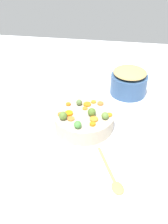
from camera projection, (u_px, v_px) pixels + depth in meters
name	position (u px, v px, depth m)	size (l,w,h in m)	color
tabletop	(81.00, 128.00, 1.28)	(2.40, 2.40, 0.02)	silver
serving_bowl_carrots	(84.00, 120.00, 1.26)	(0.30, 0.30, 0.08)	#B6A891
metal_pot	(129.00, 84.00, 1.50)	(0.21, 0.21, 0.12)	#31507C
stuffing_mound	(130.00, 72.00, 1.45)	(0.19, 0.19, 0.04)	tan
carrot_slice_0	(93.00, 124.00, 1.16)	(0.03, 0.03, 0.01)	orange
carrot_slice_1	(94.00, 102.00, 1.31)	(0.03, 0.03, 0.01)	orange
carrot_slice_2	(69.00, 113.00, 1.23)	(0.04, 0.04, 0.01)	orange
carrot_slice_3	(71.00, 119.00, 1.20)	(0.03, 0.03, 0.01)	orange
carrot_slice_4	(87.00, 104.00, 1.29)	(0.04, 0.04, 0.01)	orange
carrot_slice_5	(94.00, 119.00, 1.19)	(0.04, 0.04, 0.01)	orange
carrot_slice_6	(61.00, 114.00, 1.22)	(0.03, 0.03, 0.01)	orange
carrot_slice_7	(109.00, 115.00, 1.22)	(0.03, 0.03, 0.01)	orange
carrot_slice_8	(85.00, 108.00, 1.26)	(0.03, 0.03, 0.01)	orange
carrot_slice_9	(68.00, 104.00, 1.29)	(0.02, 0.02, 0.01)	orange
carrot_slice_10	(100.00, 104.00, 1.30)	(0.03, 0.03, 0.01)	orange
brussels_sprout_0	(79.00, 102.00, 1.29)	(0.03, 0.03, 0.03)	#55703C
brussels_sprout_1	(63.00, 116.00, 1.19)	(0.04, 0.04, 0.04)	#55702E
brussels_sprout_2	(92.00, 112.00, 1.21)	(0.04, 0.04, 0.04)	#4D6D29
brussels_sprout_3	(77.00, 125.00, 1.14)	(0.04, 0.04, 0.04)	#4A883D
brussels_sprout_4	(105.00, 116.00, 1.19)	(0.04, 0.04, 0.04)	olive
wooden_spoon	(114.00, 179.00, 1.01)	(0.13, 0.25, 0.01)	tan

